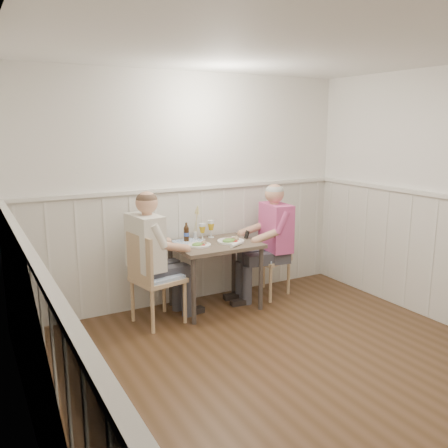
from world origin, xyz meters
name	(u,v)px	position (x,y,z in m)	size (l,w,h in m)	color
ground_plane	(312,386)	(0.00, 0.00, 0.00)	(4.50, 4.50, 0.00)	#452D18
room_shell	(320,196)	(0.00, 0.00, 1.52)	(4.04, 4.54, 2.60)	white
wainscot	(265,279)	(0.00, 0.69, 0.69)	(4.00, 4.49, 1.34)	silver
dining_table	(215,252)	(0.11, 1.84, 0.65)	(0.92, 0.70, 0.75)	brown
chair_right	(270,254)	(0.91, 1.92, 0.50)	(0.56, 0.56, 0.92)	#A67D52
chair_left	(153,275)	(-0.65, 1.75, 0.52)	(0.54, 0.54, 0.96)	#A67D52
man_in_pink	(272,250)	(0.86, 1.81, 0.58)	(0.67, 0.47, 1.38)	#3F3F47
diner_cream	(150,267)	(-0.66, 1.82, 0.59)	(0.69, 0.48, 1.40)	#3F3F47
plate_man	(230,240)	(0.27, 1.79, 0.77)	(0.30, 0.30, 0.08)	white
plate_diner	(199,244)	(-0.10, 1.81, 0.77)	(0.25, 0.25, 0.06)	white
beer_glass_a	(211,226)	(0.19, 2.09, 0.88)	(0.08, 0.08, 0.20)	silver
beer_glass_b	(202,229)	(0.05, 2.03, 0.88)	(0.08, 0.08, 0.19)	silver
beer_bottle	(186,233)	(-0.14, 2.05, 0.85)	(0.06, 0.06, 0.21)	black
rolled_napkin	(236,244)	(0.24, 1.61, 0.77)	(0.18, 0.12, 0.04)	white
grass_vase	(195,224)	(0.00, 2.10, 0.93)	(0.05, 0.05, 0.41)	silver
gingham_mat	(189,242)	(-0.12, 2.03, 0.75)	(0.33, 0.27, 0.01)	#4971AC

